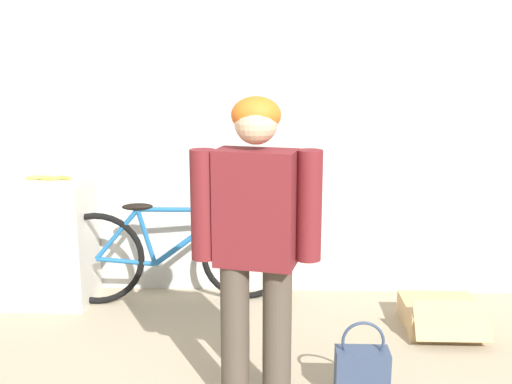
{
  "coord_description": "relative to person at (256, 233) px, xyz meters",
  "views": [
    {
      "loc": [
        0.23,
        -1.65,
        1.73
      ],
      "look_at": [
        0.13,
        1.14,
        1.12
      ],
      "focal_mm": 42.0,
      "sensor_mm": 36.0,
      "label": 1
    }
  ],
  "objects": [
    {
      "name": "wall_back",
      "position": [
        -0.13,
        1.61,
        0.38
      ],
      "size": [
        8.0,
        0.07,
        2.6
      ],
      "color": "silver",
      "rests_on": "ground_plane"
    },
    {
      "name": "side_shelf",
      "position": [
        -1.66,
        1.32,
        -0.47
      ],
      "size": [
        0.8,
        0.48,
        0.89
      ],
      "color": "beige",
      "rests_on": "ground_plane"
    },
    {
      "name": "person",
      "position": [
        0.0,
        0.0,
        0.0
      ],
      "size": [
        0.63,
        0.29,
        1.57
      ],
      "rotation": [
        0.0,
        0.0,
        -0.22
      ],
      "color": "#4C4238",
      "rests_on": "ground_plane"
    },
    {
      "name": "cardboard_box",
      "position": [
        1.19,
        0.95,
        -0.83
      ],
      "size": [
        0.49,
        0.57,
        0.26
      ],
      "color": "tan",
      "rests_on": "ground_plane"
    },
    {
      "name": "handbag",
      "position": [
        0.55,
        0.06,
        -0.77
      ],
      "size": [
        0.28,
        0.14,
        0.44
      ],
      "color": "#334260",
      "rests_on": "ground_plane"
    },
    {
      "name": "bicycle",
      "position": [
        -0.66,
        1.33,
        -0.55
      ],
      "size": [
        1.77,
        0.46,
        0.76
      ],
      "rotation": [
        0.0,
        0.0,
        0.13
      ],
      "color": "black",
      "rests_on": "ground_plane"
    },
    {
      "name": "banana",
      "position": [
        -1.55,
        1.38,
        -0.01
      ],
      "size": [
        0.36,
        0.09,
        0.03
      ],
      "color": "#EAD64C",
      "rests_on": "side_shelf"
    }
  ]
}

